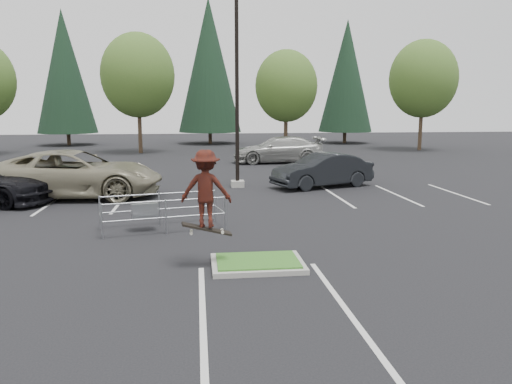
{
  "coord_description": "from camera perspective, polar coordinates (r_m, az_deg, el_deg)",
  "views": [
    {
      "loc": [
        -1.4,
        -11.43,
        3.79
      ],
      "look_at": [
        0.14,
        1.5,
        1.55
      ],
      "focal_mm": 35.0,
      "sensor_mm": 36.0,
      "label": 1
    }
  ],
  "objects": [
    {
      "name": "conif_c",
      "position": [
        53.29,
        10.29,
        12.9
      ],
      "size": [
        5.5,
        5.5,
        12.5
      ],
      "color": "#38281C",
      "rests_on": "ground"
    },
    {
      "name": "skateboarder",
      "position": [
        11.67,
        -5.72,
        0.31
      ],
      "size": [
        1.27,
        0.85,
        2.05
      ],
      "rotation": [
        0.0,
        0.0,
        2.99
      ],
      "color": "black",
      "rests_on": "ground"
    },
    {
      "name": "cart_corral",
      "position": [
        15.73,
        -12.18,
        -1.93
      ],
      "size": [
        3.93,
        2.11,
        1.06
      ],
      "rotation": [
        0.0,
        0.0,
        0.22
      ],
      "color": "gray",
      "rests_on": "ground"
    },
    {
      "name": "car_l_tan",
      "position": [
        22.26,
        -19.98,
        1.96
      ],
      "size": [
        7.37,
        3.73,
        2.0
      ],
      "primitive_type": "imported",
      "rotation": [
        0.0,
        0.0,
        1.51
      ],
      "color": "gray",
      "rests_on": "ground"
    },
    {
      "name": "conif_b",
      "position": [
        52.11,
        -5.38,
        14.19
      ],
      "size": [
        6.38,
        6.38,
        14.5
      ],
      "color": "#38281C",
      "rests_on": "ground"
    },
    {
      "name": "ground",
      "position": [
        12.12,
        0.18,
        -8.47
      ],
      "size": [
        120.0,
        120.0,
        0.0
      ],
      "primitive_type": "plane",
      "color": "black",
      "rests_on": "ground"
    },
    {
      "name": "conif_a",
      "position": [
        53.06,
        -21.04,
        12.7
      ],
      "size": [
        5.72,
        5.72,
        13.0
      ],
      "color": "#38281C",
      "rests_on": "ground"
    },
    {
      "name": "grass_median",
      "position": [
        12.1,
        0.18,
        -8.12
      ],
      "size": [
        2.2,
        1.6,
        0.16
      ],
      "color": "gray",
      "rests_on": "ground"
    },
    {
      "name": "decid_d",
      "position": [
        46.09,
        18.52,
        11.91
      ],
      "size": [
        5.76,
        5.76,
        9.43
      ],
      "color": "#38281C",
      "rests_on": "ground"
    },
    {
      "name": "decid_c",
      "position": [
        41.94,
        3.45,
        11.74
      ],
      "size": [
        5.12,
        5.12,
        8.38
      ],
      "color": "#38281C",
      "rests_on": "ground"
    },
    {
      "name": "car_r_charc",
      "position": [
        23.86,
        7.59,
        2.47
      ],
      "size": [
        5.14,
        3.23,
        1.6
      ],
      "primitive_type": "imported",
      "rotation": [
        0.0,
        0.0,
        5.06
      ],
      "color": "black",
      "rests_on": "ground"
    },
    {
      "name": "decid_b",
      "position": [
        42.28,
        -13.35,
        12.56
      ],
      "size": [
        5.89,
        5.89,
        9.64
      ],
      "color": "#38281C",
      "rests_on": "ground"
    },
    {
      "name": "car_far_silver",
      "position": [
        34.01,
        2.6,
        4.85
      ],
      "size": [
        6.18,
        2.65,
        1.78
      ],
      "primitive_type": "imported",
      "rotation": [
        0.0,
        0.0,
        4.74
      ],
      "color": "#9B9C97",
      "rests_on": "ground"
    },
    {
      "name": "light_pole",
      "position": [
        23.52,
        -2.19,
        11.62
      ],
      "size": [
        0.7,
        0.6,
        10.12
      ],
      "color": "gray",
      "rests_on": "ground"
    },
    {
      "name": "stall_lines",
      "position": [
        17.86,
        -6.49,
        -2.55
      ],
      "size": [
        22.62,
        17.6,
        0.01
      ],
      "color": "silver",
      "rests_on": "ground"
    }
  ]
}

